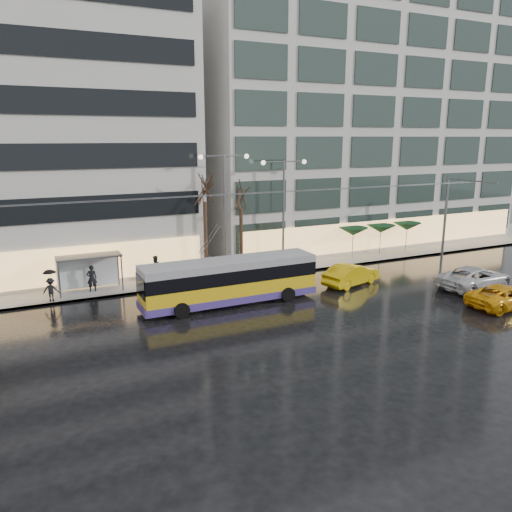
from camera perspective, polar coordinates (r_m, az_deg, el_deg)
ground at (r=28.43m, az=1.00°, el=-7.99°), size 140.00×140.00×0.00m
sidewalk at (r=41.44m, az=-5.14°, el=-1.04°), size 80.00×10.00×0.15m
kerb at (r=37.00m, az=-2.46°, el=-2.77°), size 80.00×0.10×0.15m
building_right at (r=52.70m, az=10.79°, el=15.65°), size 32.00×14.00×25.00m
trolleybus at (r=31.66m, az=-3.01°, el=-3.03°), size 11.37×4.45×5.26m
catenary at (r=34.67m, az=-3.33°, el=3.22°), size 42.24×5.12×7.00m
bus_shelter at (r=35.56m, az=-19.16°, el=-1.04°), size 4.20×1.60×2.51m
street_lamp_near at (r=37.41m, az=-3.61°, el=6.65°), size 3.96×0.36×9.03m
street_lamp_far at (r=39.56m, az=3.18°, el=6.62°), size 3.96×0.36×8.53m
tree_a at (r=36.96m, az=-5.93°, el=8.23°), size 3.20×3.20×8.40m
tree_b at (r=38.31m, az=-1.74°, el=7.44°), size 3.20×3.20×7.70m
parasol_a at (r=43.96m, az=11.05°, el=2.77°), size 2.50×2.50×2.65m
parasol_b at (r=45.78m, az=14.08°, el=3.03°), size 2.50×2.50×2.65m
parasol_c at (r=47.73m, az=16.88°, el=3.27°), size 2.50×2.50×2.65m
taxi_b at (r=36.51m, az=10.83°, el=-2.07°), size 5.02×2.92×1.56m
taxi_c at (r=34.92m, az=26.56°, el=-4.12°), size 5.15×2.44×1.42m
sedan_silver at (r=38.12m, az=23.74°, el=-2.29°), size 6.03×3.24×1.61m
pedestrian_a at (r=35.47m, az=-18.31°, el=-1.65°), size 1.01×1.03×2.19m
pedestrian_b at (r=37.08m, az=-11.46°, el=-1.38°), size 1.09×0.98×1.87m
pedestrian_c at (r=34.34m, az=-22.44°, el=-3.01°), size 1.12×1.03×2.11m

